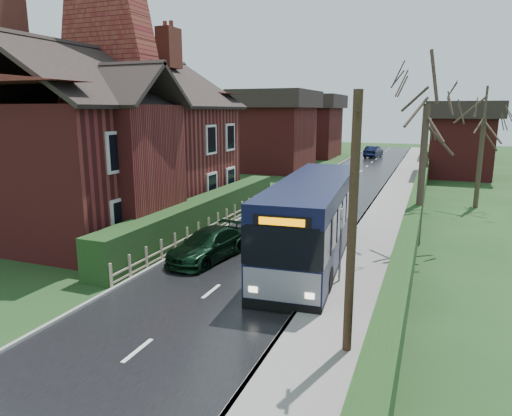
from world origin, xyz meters
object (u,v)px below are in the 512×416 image
at_px(brick_house, 116,138).
at_px(bus, 313,220).
at_px(car_green, 208,245).
at_px(telegraph_pole, 352,228).
at_px(bus_stop_sign, 341,234).
at_px(car_silver, 270,209).

height_order(brick_house, bus, brick_house).
bearing_deg(car_green, telegraph_pole, -31.05).
bearing_deg(brick_house, car_green, -28.35).
xyz_separation_m(brick_house, bus_stop_sign, (12.48, -4.63, -2.60)).
bearing_deg(telegraph_pole, car_silver, 103.03).
distance_m(brick_house, bus_stop_sign, 13.57).
relative_size(brick_house, bus_stop_sign, 5.42).
bearing_deg(telegraph_pole, bus_stop_sign, 89.07).
xyz_separation_m(brick_house, car_silver, (7.23, 3.13, -3.76)).
xyz_separation_m(car_silver, telegraph_pole, (6.30, -12.20, 2.53)).
relative_size(car_green, telegraph_pole, 0.66).
bearing_deg(brick_house, telegraph_pole, -33.81).
xyz_separation_m(car_silver, car_green, (-0.10, -6.98, -0.03)).
relative_size(car_silver, telegraph_pole, 0.58).
relative_size(bus, car_green, 2.60).
distance_m(car_green, telegraph_pole, 8.64).
xyz_separation_m(car_green, bus_stop_sign, (5.35, -0.78, 1.18)).
xyz_separation_m(bus, telegraph_pole, (2.60, -6.72, 1.57)).
bearing_deg(bus, car_silver, 119.48).
bearing_deg(car_green, bus_stop_sign, -0.20).
xyz_separation_m(brick_house, bus, (10.94, -2.34, -2.80)).
distance_m(brick_house, bus, 11.53).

